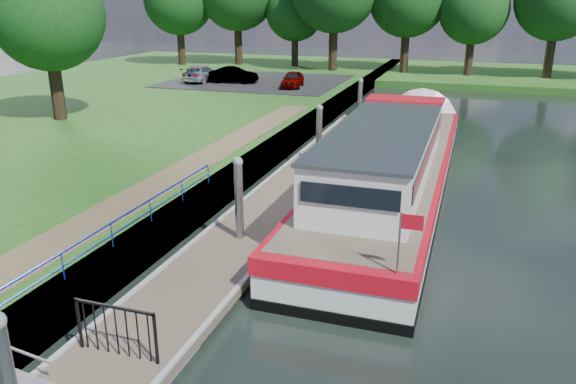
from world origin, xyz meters
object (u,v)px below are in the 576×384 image
(car_a, at_px, (293,79))
(car_c, at_px, (202,73))
(pontoon, at_px, (287,197))
(car_b, at_px, (234,75))
(barge, at_px, (394,164))

(car_a, relative_size, car_c, 0.80)
(pontoon, bearing_deg, car_b, 117.95)
(pontoon, bearing_deg, barge, 37.25)
(pontoon, height_order, car_a, car_a)
(pontoon, height_order, car_b, car_b)
(barge, bearing_deg, car_b, 127.85)
(car_a, height_order, car_c, car_c)
(car_b, distance_m, car_c, 2.82)
(pontoon, distance_m, car_a, 23.57)
(pontoon, xyz_separation_m, car_b, (-12.31, 23.20, 1.29))
(car_b, bearing_deg, barge, -149.36)
(barge, distance_m, car_b, 25.93)
(pontoon, relative_size, car_a, 8.46)
(barge, bearing_deg, car_c, 132.51)
(barge, xyz_separation_m, car_a, (-10.64, 19.73, 0.35))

